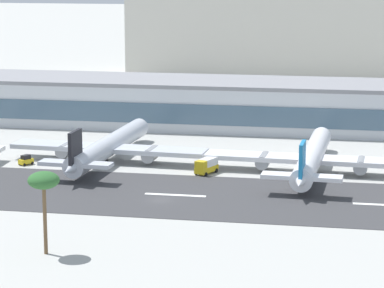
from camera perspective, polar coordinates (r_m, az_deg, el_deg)
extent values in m
plane|color=#A8A8A3|center=(171.21, -1.98, -3.57)|extent=(1400.00, 1400.00, 0.00)
cube|color=#38383A|center=(175.13, -1.69, -3.21)|extent=(800.00, 32.29, 0.08)
cube|color=white|center=(174.73, -1.06, -3.23)|extent=(12.00, 1.20, 0.01)
cube|color=silver|center=(243.80, 3.05, 2.42)|extent=(195.53, 24.90, 11.62)
cube|color=#476075|center=(231.58, 2.65, 1.78)|extent=(189.67, 0.30, 5.23)
cube|color=gray|center=(242.86, 3.07, 3.89)|extent=(197.49, 25.15, 1.00)
cube|color=beige|center=(348.02, 5.05, 7.96)|extent=(105.23, 39.23, 45.25)
cylinder|color=silver|center=(204.07, -5.21, -0.10)|extent=(7.39, 45.67, 4.55)
sphere|color=silver|center=(225.25, -3.32, 1.05)|extent=(4.32, 4.32, 4.32)
cone|color=silver|center=(183.27, -7.53, -1.51)|extent=(4.60, 8.43, 4.09)
cube|color=silver|center=(203.33, -5.29, -0.27)|extent=(44.99, 9.61, 1.00)
cylinder|color=gray|center=(200.46, -2.58, -0.64)|extent=(3.35, 6.54, 2.96)
cylinder|color=gray|center=(206.97, -7.92, -0.35)|extent=(3.35, 6.54, 2.96)
cube|color=silver|center=(184.82, -7.33, -1.25)|extent=(15.39, 4.70, 0.80)
cube|color=black|center=(184.13, -7.36, -0.28)|extent=(1.11, 6.17, 7.28)
cylinder|color=black|center=(202.59, -5.41, -1.03)|extent=(0.82, 0.82, 1.25)
cylinder|color=silver|center=(194.21, 7.58, -0.77)|extent=(6.55, 44.93, 4.48)
sphere|color=silver|center=(216.04, 8.16, 0.48)|extent=(4.25, 4.25, 4.25)
cone|color=silver|center=(172.51, 6.86, -2.34)|extent=(4.40, 8.24, 4.03)
cube|color=silver|center=(193.43, 7.55, -0.96)|extent=(45.91, 8.82, 0.98)
cylinder|color=gray|center=(192.96, 10.58, -1.33)|extent=(3.20, 6.40, 2.91)
cylinder|color=gray|center=(194.79, 4.54, -1.04)|extent=(3.20, 6.40, 2.91)
cube|color=silver|center=(174.14, 6.93, -2.06)|extent=(15.68, 4.41, 0.79)
cube|color=#1975B2|center=(173.42, 6.95, -1.06)|extent=(1.00, 6.07, 7.16)
cylinder|color=black|center=(192.67, 7.50, -1.74)|extent=(0.81, 0.81, 1.23)
cube|color=gold|center=(203.32, -10.41, -1.07)|extent=(2.99, 3.57, 1.00)
cube|color=black|center=(203.12, -10.42, -0.81)|extent=(2.07, 2.30, 0.90)
cylinder|color=black|center=(203.36, -10.79, -1.23)|extent=(0.54, 0.66, 0.60)
cylinder|color=black|center=(202.14, -10.51, -1.30)|extent=(0.54, 0.66, 0.60)
cylinder|color=black|center=(204.72, -10.31, -1.12)|extent=(0.54, 0.66, 0.60)
cylinder|color=black|center=(203.51, -10.02, -1.19)|extent=(0.54, 0.66, 0.60)
cube|color=gold|center=(191.68, 0.91, -1.58)|extent=(4.52, 6.46, 1.20)
cube|color=silver|center=(191.96, 1.03, -1.13)|extent=(3.78, 4.87, 1.60)
cube|color=gold|center=(189.59, 0.57, -1.31)|extent=(2.68, 2.40, 1.50)
cylinder|color=black|center=(190.71, 0.27, -1.83)|extent=(0.60, 0.94, 0.90)
cylinder|color=black|center=(189.47, 0.88, -1.92)|extent=(0.60, 0.94, 0.90)
cylinder|color=black|center=(194.17, 0.94, -1.59)|extent=(0.60, 0.94, 0.90)
cylinder|color=black|center=(192.94, 1.54, -1.68)|extent=(0.60, 0.94, 0.90)
cylinder|color=brown|center=(141.28, -9.25, -4.58)|extent=(0.59, 0.59, 11.73)
ellipsoid|color=#2D602D|center=(139.76, -9.33, -2.27)|extent=(4.89, 4.89, 2.69)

